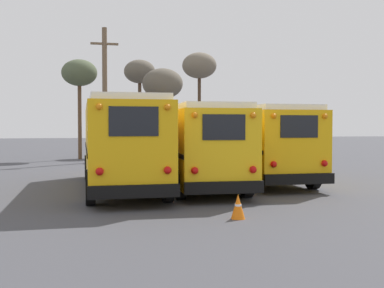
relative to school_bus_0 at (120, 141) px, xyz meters
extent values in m
plane|color=#424247|center=(2.93, 1.04, -1.79)|extent=(160.00, 160.00, 0.00)
cube|color=#EAAA0F|center=(0.00, 0.02, -0.06)|extent=(2.64, 9.72, 2.71)
cube|color=white|center=(0.00, 0.02, 1.39)|extent=(2.43, 9.33, 0.20)
cube|color=black|center=(-0.08, -4.86, -1.24)|extent=(2.52, 0.24, 0.36)
cube|color=black|center=(-0.08, -4.84, 0.68)|extent=(1.36, 0.05, 0.81)
sphere|color=red|center=(-1.01, -4.86, -0.67)|extent=(0.22, 0.22, 0.22)
sphere|color=orange|center=(-1.01, -4.86, 1.07)|extent=(0.18, 0.18, 0.18)
sphere|color=red|center=(0.84, -4.89, -0.67)|extent=(0.22, 0.22, 0.22)
sphere|color=orange|center=(0.84, -4.89, 1.07)|extent=(0.18, 0.18, 0.18)
cube|color=black|center=(-1.25, 0.04, -0.27)|extent=(0.19, 9.49, 0.14)
cube|color=black|center=(1.25, 0.00, -0.27)|extent=(0.19, 9.49, 0.14)
cylinder|color=black|center=(-1.09, 3.58, -1.26)|extent=(0.30, 1.07, 1.07)
cylinder|color=black|center=(1.22, 3.54, -1.26)|extent=(0.30, 1.07, 1.07)
cylinder|color=black|center=(-1.22, -3.50, -1.26)|extent=(0.30, 1.07, 1.07)
cylinder|color=black|center=(1.10, -3.54, -1.26)|extent=(0.30, 1.07, 1.07)
cube|color=yellow|center=(2.93, 0.77, -0.18)|extent=(2.95, 10.41, 2.54)
cube|color=white|center=(2.93, 0.77, 1.19)|extent=(2.74, 9.99, 0.20)
cube|color=black|center=(2.64, -4.41, -1.27)|extent=(2.42, 0.34, 0.36)
cube|color=black|center=(2.64, -4.38, 0.52)|extent=(1.30, 0.10, 0.76)
sphere|color=red|center=(1.75, -4.37, -0.75)|extent=(0.22, 0.22, 0.22)
sphere|color=orange|center=(1.75, -4.37, 0.87)|extent=(0.18, 0.18, 0.18)
sphere|color=red|center=(3.52, -4.47, -0.75)|extent=(0.22, 0.22, 0.22)
sphere|color=orange|center=(3.52, -4.47, 0.87)|extent=(0.18, 0.18, 0.18)
cube|color=black|center=(1.74, 0.84, -0.37)|extent=(0.60, 10.07, 0.14)
cube|color=black|center=(4.13, 0.70, -0.37)|extent=(0.60, 10.07, 0.14)
cylinder|color=black|center=(2.05, 4.67, -1.30)|extent=(0.34, 1.00, 0.98)
cylinder|color=black|center=(4.26, 4.55, -1.30)|extent=(0.34, 1.00, 0.98)
cylinder|color=black|center=(1.61, -3.01, -1.30)|extent=(0.34, 1.00, 0.98)
cylinder|color=black|center=(3.82, -3.13, -1.30)|extent=(0.34, 1.00, 0.98)
cube|color=#EAAA0F|center=(5.87, 1.63, -0.15)|extent=(2.73, 9.35, 2.53)
cube|color=white|center=(5.87, 1.63, 1.21)|extent=(2.52, 8.97, 0.20)
cube|color=black|center=(5.73, -3.05, -1.24)|extent=(2.52, 0.27, 0.36)
cube|color=black|center=(5.74, -3.03, 0.54)|extent=(1.36, 0.07, 0.76)
sphere|color=red|center=(4.81, -3.04, -0.72)|extent=(0.22, 0.22, 0.22)
sphere|color=orange|center=(4.81, -3.04, 0.89)|extent=(0.18, 0.18, 0.18)
sphere|color=red|center=(6.66, -3.09, -0.72)|extent=(0.22, 0.22, 0.22)
sphere|color=orange|center=(6.66, -3.09, 0.89)|extent=(0.18, 0.18, 0.18)
cube|color=black|center=(4.62, 1.66, -0.34)|extent=(0.28, 9.09, 0.14)
cube|color=black|center=(7.11, 1.59, -0.34)|extent=(0.28, 9.09, 0.14)
cylinder|color=black|center=(4.81, 5.00, -1.26)|extent=(0.31, 1.07, 1.06)
cylinder|color=black|center=(7.12, 4.94, -1.26)|extent=(0.31, 1.07, 1.06)
cylinder|color=black|center=(4.62, -1.68, -1.26)|extent=(0.31, 1.07, 1.06)
cylinder|color=black|center=(6.93, -1.74, -1.26)|extent=(0.31, 1.07, 1.06)
cylinder|color=brown|center=(0.30, 14.15, 2.61)|extent=(0.33, 0.33, 8.79)
cube|color=brown|center=(0.30, 14.15, 5.95)|extent=(1.80, 0.14, 0.14)
cylinder|color=brown|center=(4.50, 16.09, 0.51)|extent=(0.32, 0.32, 4.60)
ellipsoid|color=#5B5447|center=(4.50, 16.09, 3.60)|extent=(2.91, 2.91, 2.18)
cylinder|color=brown|center=(-1.29, 17.12, 0.93)|extent=(0.26, 0.26, 5.45)
ellipsoid|color=#4C563D|center=(-1.29, 17.12, 4.34)|extent=(2.50, 2.50, 1.88)
cylinder|color=#473323|center=(8.17, 19.70, 1.45)|extent=(0.26, 0.26, 6.48)
ellipsoid|color=#6B6051|center=(8.17, 19.70, 5.45)|extent=(2.77, 2.77, 2.08)
cylinder|color=#473323|center=(3.41, 20.23, 1.21)|extent=(0.27, 0.27, 6.00)
ellipsoid|color=#5B5447|center=(3.41, 20.23, 4.89)|extent=(2.48, 2.48, 1.86)
cone|color=orange|center=(2.34, -6.53, -1.48)|extent=(0.36, 0.36, 0.63)
cylinder|color=white|center=(2.34, -6.53, -1.45)|extent=(0.17, 0.17, 0.06)
camera|label=1|loc=(-1.66, -17.96, 0.55)|focal=45.00mm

